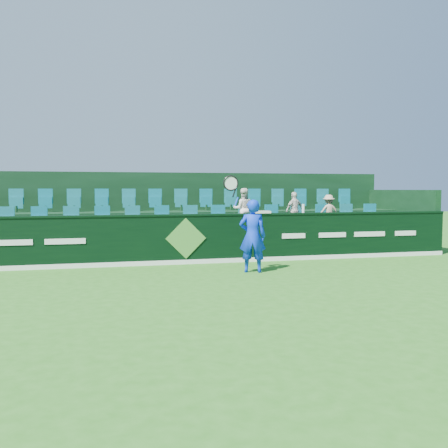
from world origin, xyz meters
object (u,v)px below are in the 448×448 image
object	(u,v)px
spectator_middle	(295,210)
drinks_bottle	(303,208)
towel	(262,212)
tennis_player	(252,235)
spectator_left	(243,209)
spectator_right	(329,211)

from	to	relation	value
spectator_middle	drinks_bottle	size ratio (longest dim) A/B	4.63
towel	drinks_bottle	bearing A→B (deg)	0.00
towel	drinks_bottle	world-z (taller)	drinks_bottle
towel	spectator_middle	bearing A→B (deg)	38.34
tennis_player	towel	bearing A→B (deg)	64.38
towel	drinks_bottle	distance (m)	1.23
spectator_left	spectator_middle	distance (m)	1.65
tennis_player	towel	size ratio (longest dim) A/B	5.71
tennis_player	spectator_right	size ratio (longest dim) A/B	2.29
spectator_middle	towel	xyz separation A→B (m)	(-1.42, -1.12, 0.01)
spectator_middle	tennis_player	bearing A→B (deg)	32.75
tennis_player	spectator_left	size ratio (longest dim) A/B	1.92
spectator_left	spectator_right	xyz separation A→B (m)	(2.80, 0.00, -0.10)
spectator_left	drinks_bottle	distance (m)	1.85
spectator_right	drinks_bottle	distance (m)	1.75
tennis_player	drinks_bottle	distance (m)	2.80
spectator_left	drinks_bottle	xyz separation A→B (m)	(1.47, -1.12, 0.05)
spectator_left	towel	world-z (taller)	spectator_left
spectator_right	towel	xyz separation A→B (m)	(-2.56, -1.12, 0.06)
towel	drinks_bottle	size ratio (longest dim) A/B	1.71
tennis_player	drinks_bottle	bearing A→B (deg)	40.50
drinks_bottle	spectator_right	bearing A→B (deg)	39.96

